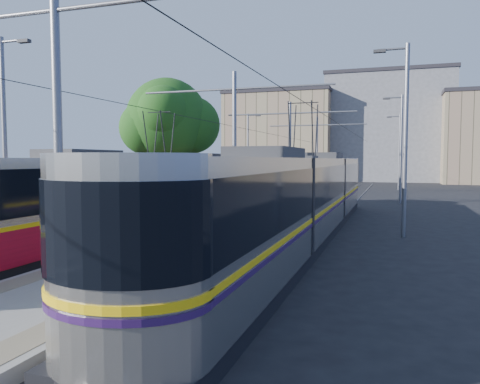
% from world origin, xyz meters
% --- Properties ---
extents(ground, '(160.00, 160.00, 0.00)m').
position_xyz_m(ground, '(0.00, 0.00, 0.00)').
color(ground, black).
rests_on(ground, ground).
extents(platform, '(4.00, 50.00, 0.30)m').
position_xyz_m(platform, '(0.00, 17.00, 0.15)').
color(platform, gray).
rests_on(platform, ground).
extents(tactile_strip_left, '(0.70, 50.00, 0.01)m').
position_xyz_m(tactile_strip_left, '(-1.45, 17.00, 0.30)').
color(tactile_strip_left, gray).
rests_on(tactile_strip_left, platform).
extents(tactile_strip_right, '(0.70, 50.00, 0.01)m').
position_xyz_m(tactile_strip_right, '(1.45, 17.00, 0.30)').
color(tactile_strip_right, gray).
rests_on(tactile_strip_right, platform).
extents(rails, '(8.71, 70.00, 0.03)m').
position_xyz_m(rails, '(0.00, 17.00, 0.02)').
color(rails, gray).
rests_on(rails, ground).
extents(tram_left, '(2.43, 29.89, 5.50)m').
position_xyz_m(tram_left, '(-3.60, 7.45, 1.71)').
color(tram_left, black).
rests_on(tram_left, ground).
extents(tram_right, '(2.43, 27.86, 5.50)m').
position_xyz_m(tram_right, '(3.60, 5.97, 1.86)').
color(tram_right, black).
rests_on(tram_right, ground).
extents(catenary, '(9.20, 70.00, 7.00)m').
position_xyz_m(catenary, '(0.00, 14.15, 4.52)').
color(catenary, slate).
rests_on(catenary, platform).
extents(street_lamps, '(15.18, 38.22, 8.00)m').
position_xyz_m(street_lamps, '(-0.00, 21.00, 4.18)').
color(street_lamps, slate).
rests_on(street_lamps, ground).
extents(shelter, '(0.89, 1.16, 2.27)m').
position_xyz_m(shelter, '(0.49, 15.62, 1.49)').
color(shelter, black).
rests_on(shelter, platform).
extents(tree, '(5.84, 5.40, 8.48)m').
position_xyz_m(tree, '(-6.62, 15.05, 5.74)').
color(tree, '#382314').
rests_on(tree, ground).
extents(building_left, '(16.32, 12.24, 13.61)m').
position_xyz_m(building_left, '(-10.00, 60.00, 6.82)').
color(building_left, gray).
rests_on(building_left, ground).
extents(building_centre, '(18.36, 14.28, 16.21)m').
position_xyz_m(building_centre, '(6.00, 64.00, 8.12)').
color(building_centre, gray).
rests_on(building_centre, ground).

